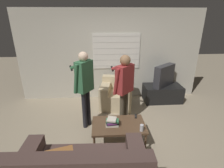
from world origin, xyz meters
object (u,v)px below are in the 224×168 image
armchair_beige (117,95)px  coffee_table (119,126)px  book_stack (112,122)px  soda_can (142,128)px  spare_remote (136,116)px  person_left_standing (84,82)px  tv (164,76)px  person_right_standing (124,82)px

armchair_beige → coffee_table: bearing=96.9°
book_stack → soda_can: size_ratio=1.96×
soda_can → spare_remote: size_ratio=0.93×
person_left_standing → armchair_beige: bearing=-4.9°
person_left_standing → soda_can: bearing=-95.0°
coffee_table → person_left_standing: size_ratio=0.59×
coffee_table → spare_remote: 0.44m
coffee_table → book_stack: 0.17m
tv → person_right_standing: 1.71m
armchair_beige → person_right_standing: bearing=105.6°
armchair_beige → soda_can: bearing=109.5°
person_left_standing → book_stack: (0.53, -0.69, -0.55)m
coffee_table → person_right_standing: 0.94m
tv → person_right_standing: bearing=1.5°
book_stack → spare_remote: (0.50, 0.26, -0.06)m
coffee_table → person_right_standing: bearing=75.0°
coffee_table → book_stack: bearing=-167.0°
tv → armchair_beige: bearing=-29.8°
tv → coffee_table: bearing=11.6°
coffee_table → book_stack: (-0.13, -0.03, 0.11)m
book_stack → soda_can: (0.51, -0.20, -0.01)m
coffee_table → spare_remote: (0.37, 0.23, 0.05)m
armchair_beige → person_right_standing: 1.12m
spare_remote → coffee_table: bearing=-138.2°
armchair_beige → spare_remote: bearing=112.0°
spare_remote → person_left_standing: bearing=166.8°
armchair_beige → book_stack: size_ratio=3.91×
armchair_beige → person_left_standing: 1.39m
soda_can → spare_remote: bearing=91.6°
tv → spare_remote: bearing=15.7°
person_left_standing → person_right_standing: person_left_standing is taller
armchair_beige → person_right_standing: person_right_standing is taller
person_left_standing → spare_remote: person_left_standing is taller
armchair_beige → person_right_standing: size_ratio=0.60×
person_right_standing → spare_remote: 0.75m
person_right_standing → soda_can: (0.20, -0.91, -0.52)m
person_left_standing → book_stack: size_ratio=6.87×
person_right_standing → tv: bearing=-5.5°
person_left_standing → spare_remote: (1.03, -0.43, -0.61)m
person_left_standing → person_right_standing: (0.84, 0.02, -0.04)m
coffee_table → spare_remote: size_ratio=7.38×
person_right_standing → book_stack: person_right_standing is taller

